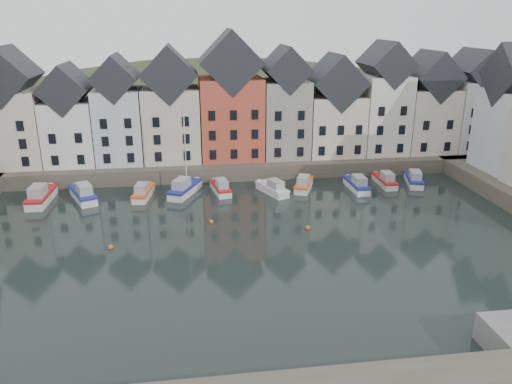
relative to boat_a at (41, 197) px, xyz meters
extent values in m
plane|color=black|center=(23.98, -17.19, -0.78)|extent=(260.00, 260.00, 0.00)
cube|color=#4B4439|center=(23.98, 12.81, 0.22)|extent=(90.00, 16.00, 2.00)
ellipsoid|color=#28361B|center=(23.98, 38.81, -18.78)|extent=(153.60, 70.40, 64.00)
sphere|color=black|center=(10.04, 33.74, 7.92)|extent=(5.77, 5.77, 5.77)
sphere|color=black|center=(48.84, 43.56, 7.34)|extent=(5.27, 5.27, 5.27)
sphere|color=black|center=(55.80, 37.01, 7.10)|extent=(5.07, 5.07, 5.07)
sphere|color=black|center=(38.25, 38.00, 7.03)|extent=(5.01, 5.01, 5.01)
sphere|color=black|center=(-13.69, 39.42, 5.79)|extent=(3.94, 3.94, 3.94)
sphere|color=black|center=(52.30, 43.06, 7.27)|extent=(5.21, 5.21, 5.21)
sphere|color=black|center=(25.96, 41.46, 7.54)|extent=(5.45, 5.45, 5.45)
sphere|color=black|center=(61.78, 31.12, 6.42)|extent=(4.49, 4.49, 4.49)
cube|color=beige|center=(-5.19, 10.81, 6.25)|extent=(7.67, 8.00, 10.07)
cube|color=black|center=(-5.19, 10.81, 13.19)|extent=(7.67, 8.16, 7.67)
cube|color=white|center=(2.07, 10.81, 5.52)|extent=(6.56, 8.00, 8.61)
cube|color=black|center=(2.07, 10.81, 11.45)|extent=(6.56, 8.16, 6.56)
cube|color=silver|center=(8.61, 10.81, 6.23)|extent=(6.20, 8.00, 10.02)
cube|color=black|center=(8.61, 10.81, 12.77)|extent=(6.20, 8.16, 6.20)
cube|color=beige|center=(15.71, 10.81, 6.26)|extent=(7.70, 8.00, 10.08)
cube|color=black|center=(15.71, 10.81, 13.20)|extent=(7.70, 8.16, 7.70)
cube|color=#BA4C35|center=(24.05, 10.81, 6.86)|extent=(8.69, 8.00, 11.28)
cube|color=black|center=(24.05, 10.81, 14.65)|extent=(8.69, 8.16, 8.69)
cube|color=gray|center=(31.75, 10.81, 6.61)|extent=(6.43, 8.00, 10.78)
cube|color=black|center=(31.75, 10.81, 13.59)|extent=(6.43, 8.16, 6.43)
cube|color=beige|center=(39.06, 10.81, 5.50)|extent=(7.88, 8.00, 8.56)
cube|color=black|center=(39.06, 10.81, 11.72)|extent=(7.88, 8.16, 7.88)
cube|color=white|center=(46.39, 10.81, 6.85)|extent=(6.50, 8.00, 11.27)
cube|color=black|center=(46.39, 10.81, 14.10)|extent=(6.50, 8.16, 6.50)
cube|color=beige|center=(53.41, 10.81, 5.88)|extent=(7.23, 8.00, 9.32)
cube|color=black|center=(53.41, 10.81, 12.33)|extent=(7.23, 8.16, 7.23)
cube|color=white|center=(60.26, 10.81, 6.38)|extent=(6.18, 8.00, 10.32)
cube|color=black|center=(60.26, 10.81, 13.07)|extent=(6.18, 8.16, 6.18)
sphere|color=#E3531A|center=(19.98, -9.19, -0.63)|extent=(0.50, 0.50, 0.50)
sphere|color=#E3531A|center=(29.98, -12.19, -0.63)|extent=(0.50, 0.50, 0.50)
sphere|color=#E3531A|center=(9.98, -14.19, -0.63)|extent=(0.50, 0.50, 0.50)
cube|color=silver|center=(0.01, 0.22, -0.39)|extent=(2.24, 6.78, 1.23)
cube|color=#B1191D|center=(0.01, 0.22, 0.28)|extent=(2.36, 6.92, 0.28)
cube|color=#979B9E|center=(-0.03, -0.79, 0.95)|extent=(1.66, 2.74, 1.34)
cube|color=silver|center=(4.82, 0.39, -0.41)|extent=(4.31, 6.65, 1.18)
cube|color=navy|center=(4.82, 0.39, 0.23)|extent=(4.46, 6.81, 0.27)
cube|color=#979B9E|center=(5.20, -0.49, 0.87)|extent=(2.39, 2.95, 1.28)
cube|color=silver|center=(12.08, 0.31, -0.46)|extent=(2.54, 5.73, 1.01)
cube|color=#E3531A|center=(12.08, 0.31, 0.09)|extent=(2.65, 5.86, 0.23)
cube|color=#979B9E|center=(11.94, -0.51, 0.65)|extent=(1.64, 2.40, 1.11)
cube|color=silver|center=(17.20, 0.81, -0.41)|extent=(4.43, 6.67, 1.18)
cube|color=navy|center=(17.20, 0.81, 0.24)|extent=(4.59, 6.83, 0.27)
cube|color=#979B9E|center=(16.80, -0.07, 0.88)|extent=(2.44, 2.97, 1.29)
cylinder|color=silver|center=(17.47, 1.39, 5.66)|extent=(0.15, 0.15, 11.81)
cube|color=silver|center=(21.69, 0.90, -0.47)|extent=(2.50, 5.62, 0.99)
cube|color=#B1191D|center=(21.69, 0.90, 0.08)|extent=(2.61, 5.74, 0.23)
cube|color=#979B9E|center=(21.82, 0.10, 0.62)|extent=(1.61, 2.35, 1.08)
cube|color=silver|center=(28.16, -0.39, -0.46)|extent=(3.64, 5.67, 1.00)
cube|color=silver|center=(28.16, -0.39, 0.08)|extent=(3.76, 5.81, 0.23)
cube|color=#979B9E|center=(28.48, -1.15, 0.63)|extent=(2.02, 2.51, 1.09)
cube|color=silver|center=(32.57, 0.77, -0.46)|extent=(3.68, 5.78, 1.02)
cube|color=#E3531A|center=(32.57, 0.77, 0.10)|extent=(3.81, 5.92, 0.23)
cube|color=#979B9E|center=(32.25, 0.00, 0.66)|extent=(2.05, 2.56, 1.11)
cube|color=silver|center=(39.27, -0.45, -0.44)|extent=(1.81, 5.83, 1.07)
cube|color=navy|center=(39.27, -0.45, 0.14)|extent=(1.90, 5.95, 0.24)
cube|color=#979B9E|center=(39.28, -1.32, 0.72)|extent=(1.38, 2.34, 1.16)
cube|color=silver|center=(43.60, 0.89, -0.46)|extent=(1.76, 5.53, 1.01)
cube|color=#B1191D|center=(43.60, 0.89, 0.09)|extent=(1.85, 5.64, 0.23)
cube|color=#979B9E|center=(43.58, 0.06, 0.64)|extent=(1.33, 2.22, 1.10)
cube|color=silver|center=(47.64, 0.77, -0.45)|extent=(3.19, 5.97, 1.05)
cube|color=navy|center=(47.64, 0.77, 0.12)|extent=(3.31, 6.11, 0.24)
cube|color=#979B9E|center=(47.41, -0.06, 0.69)|extent=(1.90, 2.56, 1.14)
camera|label=1|loc=(17.95, -59.40, 20.34)|focal=35.00mm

